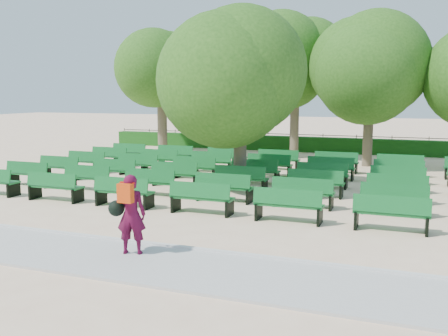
% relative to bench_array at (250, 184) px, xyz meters
% --- Properties ---
extents(ground, '(120.00, 120.00, 0.00)m').
position_rel_bench_array_xyz_m(ground, '(-0.38, -1.71, -0.10)').
color(ground, beige).
extents(paving, '(30.00, 2.20, 0.06)m').
position_rel_bench_array_xyz_m(paving, '(-0.38, -9.11, -0.07)').
color(paving, '#B5B5B0').
rests_on(paving, ground).
extents(curb, '(30.00, 0.12, 0.10)m').
position_rel_bench_array_xyz_m(curb, '(-0.38, -7.96, -0.05)').
color(curb, silver).
rests_on(curb, ground).
extents(hedge, '(26.00, 0.70, 0.90)m').
position_rel_bench_array_xyz_m(hedge, '(-0.38, 12.29, 0.35)').
color(hedge, '#175015').
rests_on(hedge, ground).
extents(fence, '(26.00, 0.10, 1.02)m').
position_rel_bench_array_xyz_m(fence, '(-0.38, 12.69, -0.10)').
color(fence, black).
rests_on(fence, ground).
extents(tree_line, '(21.80, 6.80, 7.04)m').
position_rel_bench_array_xyz_m(tree_line, '(-0.38, 8.29, -0.10)').
color(tree_line, '#2F611A').
rests_on(tree_line, ground).
extents(bench_array, '(1.91, 0.63, 1.20)m').
position_rel_bench_array_xyz_m(bench_array, '(0.00, 0.00, 0.00)').
color(bench_array, '#116226').
rests_on(bench_array, ground).
extents(tree_among, '(4.77, 4.77, 6.49)m').
position_rel_bench_array_xyz_m(tree_among, '(-0.23, -0.52, 4.23)').
color(tree_among, brown).
rests_on(tree_among, ground).
extents(person, '(0.87, 0.59, 1.75)m').
position_rel_bench_array_xyz_m(person, '(0.06, -8.73, 0.87)').
color(person, '#4C0A26').
rests_on(person, ground).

